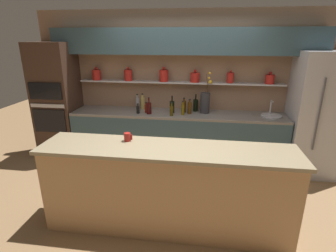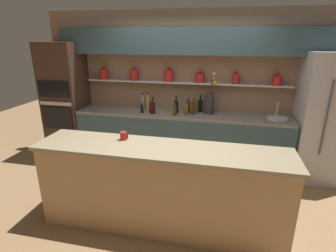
{
  "view_description": "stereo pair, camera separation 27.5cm",
  "coord_description": "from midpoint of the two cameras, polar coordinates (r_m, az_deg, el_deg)",
  "views": [
    {
      "loc": [
        0.37,
        -3.07,
        2.15
      ],
      "look_at": [
        -0.11,
        0.37,
        0.97
      ],
      "focal_mm": 28.0,
      "sensor_mm": 36.0,
      "label": 1
    },
    {
      "loc": [
        0.64,
        -3.02,
        2.15
      ],
      "look_at": [
        -0.11,
        0.37,
        0.97
      ],
      "focal_mm": 28.0,
      "sensor_mm": 36.0,
      "label": 2
    }
  ],
  "objects": [
    {
      "name": "bottle_spirit_0",
      "position": [
        4.75,
        -2.77,
        5.18
      ],
      "size": [
        0.07,
        0.07,
        0.28
      ],
      "color": "tan",
      "rests_on": "back_counter_unit"
    },
    {
      "name": "bottle_sauce_3",
      "position": [
        4.49,
        -3.92,
        3.76
      ],
      "size": [
        0.05,
        0.05,
        0.17
      ],
      "color": "black",
      "rests_on": "back_counter_unit"
    },
    {
      "name": "bottle_spirit_6",
      "position": [
        4.52,
        6.15,
        4.2
      ],
      "size": [
        0.07,
        0.07,
        0.25
      ],
      "color": "#4C2D0C",
      "rests_on": "back_counter_unit"
    },
    {
      "name": "bottle_oil_9",
      "position": [
        4.35,
        5.84,
        3.55
      ],
      "size": [
        0.05,
        0.05,
        0.24
      ],
      "color": "brown",
      "rests_on": "back_counter_unit"
    },
    {
      "name": "oven_tower",
      "position": [
        5.21,
        -19.92,
        5.31
      ],
      "size": [
        0.69,
        0.64,
        2.08
      ],
      "color": "#3D281E",
      "rests_on": "ground_plane"
    },
    {
      "name": "back_counter_unit",
      "position": [
        4.64,
        4.47,
        -2.67
      ],
      "size": [
        3.63,
        0.62,
        0.92
      ],
      "color": "#334C56",
      "rests_on": "ground_plane"
    },
    {
      "name": "bottle_wine_2",
      "position": [
        4.59,
        8.73,
        4.39
      ],
      "size": [
        0.08,
        0.08,
        0.3
      ],
      "color": "black",
      "rests_on": "back_counter_unit"
    },
    {
      "name": "flower_vase",
      "position": [
        4.48,
        10.77,
        4.98
      ],
      "size": [
        0.18,
        0.16,
        0.7
      ],
      "color": "#2D2D33",
      "rests_on": "back_counter_unit"
    },
    {
      "name": "ground_plane",
      "position": [
        3.76,
        2.63,
        -16.17
      ],
      "size": [
        12.0,
        12.0,
        0.0
      ],
      "primitive_type": "plane",
      "color": "olive"
    },
    {
      "name": "coffee_mug",
      "position": [
        3.05,
        -7.14,
        -2.16
      ],
      "size": [
        0.1,
        0.08,
        0.1
      ],
      "color": "maroon",
      "rests_on": "island_counter"
    },
    {
      "name": "bottle_spirit_10",
      "position": [
        4.75,
        -3.88,
        5.15
      ],
      "size": [
        0.06,
        0.06,
        0.27
      ],
      "color": "gray",
      "rests_on": "back_counter_unit"
    },
    {
      "name": "bottle_oil_7",
      "position": [
        4.31,
        3.33,
        3.36
      ],
      "size": [
        0.06,
        0.06,
        0.22
      ],
      "color": "#47380A",
      "rests_on": "back_counter_unit"
    },
    {
      "name": "sink_fixture",
      "position": [
        4.56,
        24.35,
        1.67
      ],
      "size": [
        0.33,
        0.33,
        0.25
      ],
      "color": "#B7B7BC",
      "rests_on": "back_counter_unit"
    },
    {
      "name": "back_wall_unit",
      "position": [
        4.64,
        6.25,
        11.21
      ],
      "size": [
        5.2,
        0.44,
        2.6
      ],
      "color": "#937056",
      "rests_on": "ground_plane"
    },
    {
      "name": "bottle_spirit_4",
      "position": [
        4.43,
        7.34,
        3.87
      ],
      "size": [
        0.07,
        0.07,
        0.25
      ],
      "color": "#4C2D0C",
      "rests_on": "back_counter_unit"
    },
    {
      "name": "island_counter",
      "position": [
        3.07,
        1.13,
        -13.49
      ],
      "size": [
        2.82,
        0.61,
        1.02
      ],
      "color": "tan",
      "rests_on": "ground_plane"
    },
    {
      "name": "refrigerator",
      "position": [
        4.71,
        32.88,
        1.32
      ],
      "size": [
        0.84,
        0.73,
        1.97
      ],
      "color": "#B7B7BC",
      "rests_on": "ground_plane"
    },
    {
      "name": "bottle_sauce_1",
      "position": [
        4.52,
        -2.08,
        3.96
      ],
      "size": [
        0.05,
        0.05,
        0.18
      ],
      "color": "maroon",
      "rests_on": "back_counter_unit"
    },
    {
      "name": "bottle_wine_8",
      "position": [
        4.44,
        -1.53,
        4.01
      ],
      "size": [
        0.08,
        0.08,
        0.29
      ],
      "color": "#380C0C",
      "rests_on": "back_counter_unit"
    },
    {
      "name": "bottle_wine_5",
      "position": [
        4.47,
        3.53,
        4.18
      ],
      "size": [
        0.08,
        0.08,
        0.3
      ],
      "color": "black",
      "rests_on": "back_counter_unit"
    }
  ]
}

